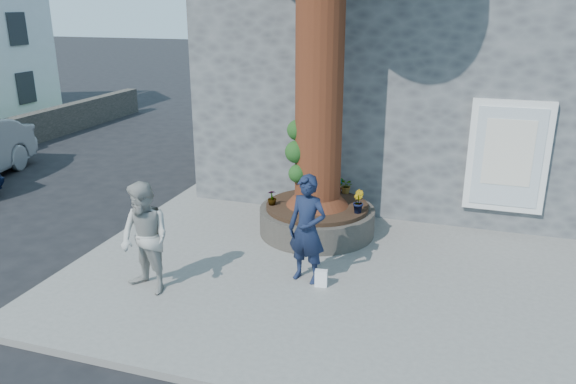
% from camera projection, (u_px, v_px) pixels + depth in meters
% --- Properties ---
extents(ground, '(120.00, 120.00, 0.00)m').
position_uv_depth(ground, '(243.00, 275.00, 9.84)').
color(ground, black).
rests_on(ground, ground).
extents(pavement, '(9.00, 8.00, 0.12)m').
position_uv_depth(pavement, '(339.00, 260.00, 10.29)').
color(pavement, slate).
rests_on(pavement, ground).
extents(yellow_line, '(0.10, 30.00, 0.01)m').
position_uv_depth(yellow_line, '(125.00, 233.00, 11.63)').
color(yellow_line, yellow).
rests_on(yellow_line, ground).
extents(stone_shop, '(10.30, 8.30, 6.30)m').
position_uv_depth(stone_shop, '(434.00, 58.00, 14.58)').
color(stone_shop, '#46484B').
rests_on(stone_shop, ground).
extents(planter, '(2.30, 2.30, 0.60)m').
position_uv_depth(planter, '(317.00, 219.00, 11.28)').
color(planter, black).
rests_on(planter, pavement).
extents(man, '(0.74, 0.57, 1.83)m').
position_uv_depth(man, '(307.00, 229.00, 9.14)').
color(man, '#121B33').
rests_on(man, pavement).
extents(woman, '(1.05, 0.93, 1.82)m').
position_uv_depth(woman, '(145.00, 239.00, 8.79)').
color(woman, '#A0A099').
rests_on(woman, pavement).
extents(shopping_bag, '(0.21, 0.15, 0.28)m').
position_uv_depth(shopping_bag, '(321.00, 278.00, 9.17)').
color(shopping_bag, white).
rests_on(shopping_bag, pavement).
extents(plant_a, '(0.22, 0.22, 0.35)m').
position_uv_depth(plant_a, '(339.00, 185.00, 11.82)').
color(plant_a, gray).
rests_on(plant_a, planter).
extents(plant_b, '(0.32, 0.32, 0.44)m').
position_uv_depth(plant_b, '(358.00, 202.00, 10.69)').
color(plant_b, gray).
rests_on(plant_b, planter).
extents(plant_c, '(0.24, 0.24, 0.31)m').
position_uv_depth(plant_c, '(272.00, 197.00, 11.11)').
color(plant_c, gray).
rests_on(plant_c, planter).
extents(plant_d, '(0.40, 0.41, 0.34)m').
position_uv_depth(plant_d, '(346.00, 186.00, 11.77)').
color(plant_d, gray).
rests_on(plant_d, planter).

